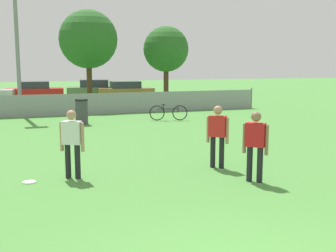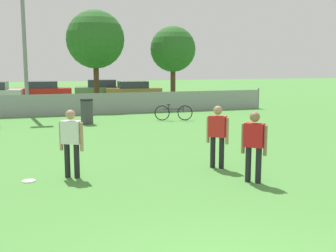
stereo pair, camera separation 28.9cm
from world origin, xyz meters
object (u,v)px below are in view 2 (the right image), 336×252
at_px(bicycle_sideline, 174,113).
at_px(parked_car_olive, 102,90).
at_px(trash_bin, 87,111).
at_px(light_pole, 23,7).
at_px(parked_car_tan, 133,91).
at_px(player_thrower_red, 254,142).
at_px(parked_car_red, 43,91).
at_px(tree_far_right, 173,49).
at_px(frisbee_disc, 29,181).
at_px(tree_near_pole, 95,40).
at_px(player_defender_red, 218,132).
at_px(player_receiver_white, 71,139).

bearing_deg(bicycle_sideline, parked_car_olive, 111.41).
height_order(trash_bin, parked_car_olive, parked_car_olive).
height_order(light_pole, parked_car_tan, light_pole).
height_order(player_thrower_red, parked_car_red, player_thrower_red).
relative_size(bicycle_sideline, parked_car_red, 0.41).
height_order(tree_far_right, frisbee_disc, tree_far_right).
height_order(tree_near_pole, frisbee_disc, tree_near_pole).
height_order(light_pole, parked_car_red, light_pole).
height_order(tree_near_pole, player_defender_red, tree_near_pole).
bearing_deg(tree_far_right, frisbee_disc, -118.81).
bearing_deg(parked_car_olive, parked_car_red, -176.00).
xyz_separation_m(tree_near_pole, player_receiver_white, (-2.84, -15.55, -3.09)).
distance_m(light_pole, player_receiver_white, 14.32).
xyz_separation_m(player_receiver_white, bicycle_sideline, (5.41, 8.68, -0.56)).
distance_m(player_thrower_red, parked_car_red, 24.06).
bearing_deg(player_receiver_white, parked_car_red, 119.64).
distance_m(frisbee_disc, parked_car_red, 22.16).
height_order(player_defender_red, parked_car_tan, player_defender_red).
height_order(frisbee_disc, parked_car_tan, parked_car_tan).
height_order(tree_near_pole, player_receiver_white, tree_near_pole).
xyz_separation_m(light_pole, player_defender_red, (4.68, -13.74, -4.54)).
distance_m(player_thrower_red, parked_car_olive, 23.38).
distance_m(player_thrower_red, trash_bin, 10.69).
xyz_separation_m(tree_near_pole, player_thrower_red, (0.97, -17.20, -3.09)).
distance_m(player_defender_red, trash_bin, 9.24).
height_order(bicycle_sideline, parked_car_red, parked_car_red).
bearing_deg(bicycle_sideline, tree_near_pole, 126.35).
height_order(light_pole, player_defender_red, light_pole).
relative_size(player_thrower_red, trash_bin, 1.44).
distance_m(parked_car_red, parked_car_tan, 6.53).
height_order(tree_far_right, parked_car_red, tree_far_right).
xyz_separation_m(parked_car_red, parked_car_olive, (4.26, -0.36, 0.02)).
bearing_deg(trash_bin, player_thrower_red, -77.08).
bearing_deg(light_pole, tree_far_right, 14.66).
xyz_separation_m(player_receiver_white, parked_car_olive, (4.14, 21.73, -0.23)).
relative_size(player_receiver_white, parked_car_tan, 0.39).
bearing_deg(player_receiver_white, frisbee_disc, -148.12).
xyz_separation_m(frisbee_disc, bicycle_sideline, (6.38, 8.72, 0.35)).
height_order(player_receiver_white, parked_car_red, player_receiver_white).
height_order(bicycle_sideline, trash_bin, trash_bin).
relative_size(tree_near_pole, player_receiver_white, 3.60).
relative_size(player_thrower_red, player_defender_red, 1.00).
relative_size(tree_near_pole, player_defender_red, 3.60).
bearing_deg(player_thrower_red, parked_car_olive, 136.42).
bearing_deg(player_receiver_white, parked_car_tan, 102.46).
relative_size(parked_car_olive, parked_car_tan, 1.01).
distance_m(tree_near_pole, player_receiver_white, 16.11).
xyz_separation_m(tree_far_right, frisbee_disc, (-8.74, -15.90, -3.49)).
bearing_deg(parked_car_red, parked_car_olive, -1.14).
bearing_deg(parked_car_olive, player_defender_red, -82.64).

